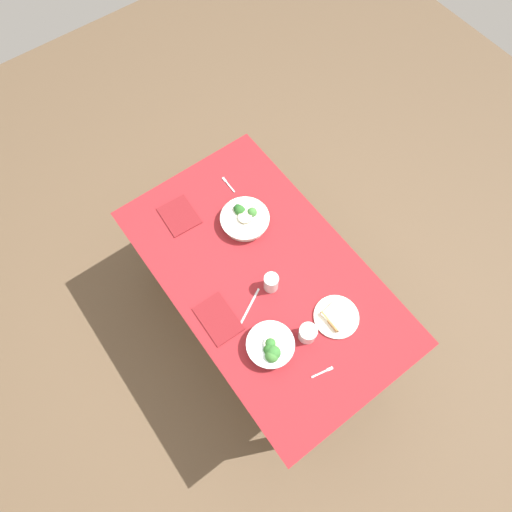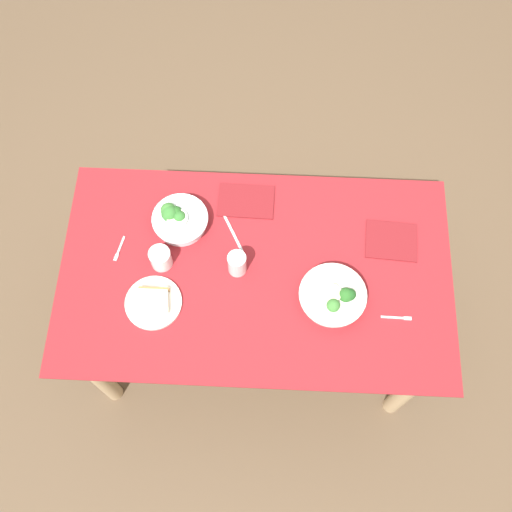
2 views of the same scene
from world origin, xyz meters
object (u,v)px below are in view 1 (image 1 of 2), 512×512
(water_glass_center, at_px, (308,333))
(fork_by_near_bowl, at_px, (323,372))
(broccoli_bowl_far, at_px, (245,219))
(broccoli_bowl_near, at_px, (271,347))
(water_glass_side, at_px, (271,283))
(napkin_folded_lower, at_px, (179,216))
(napkin_folded_upper, at_px, (218,319))
(bread_side_plate, at_px, (336,317))
(fork_by_far_bowl, at_px, (228,184))
(table_knife_left, at_px, (250,307))

(water_glass_center, bearing_deg, fork_by_near_bowl, -14.69)
(broccoli_bowl_far, relative_size, broccoli_bowl_near, 1.15)
(water_glass_side, relative_size, fork_by_near_bowl, 0.98)
(broccoli_bowl_near, height_order, napkin_folded_lower, broccoli_bowl_near)
(water_glass_center, bearing_deg, napkin_folded_upper, -137.40)
(bread_side_plate, relative_size, fork_by_near_bowl, 1.99)
(fork_by_far_bowl, xyz_separation_m, napkin_folded_upper, (0.57, -0.45, 0.00))
(fork_by_near_bowl, bearing_deg, fork_by_far_bowl, 90.34)
(bread_side_plate, height_order, napkin_folded_lower, bread_side_plate)
(fork_by_far_bowl, bearing_deg, bread_side_plate, 179.92)
(bread_side_plate, distance_m, napkin_folded_upper, 0.54)
(bread_side_plate, height_order, fork_by_far_bowl, bread_side_plate)
(broccoli_bowl_far, bearing_deg, water_glass_center, -10.51)
(broccoli_bowl_far, height_order, table_knife_left, broccoli_bowl_far)
(bread_side_plate, relative_size, fork_by_far_bowl, 1.88)
(broccoli_bowl_far, height_order, fork_by_near_bowl, broccoli_bowl_far)
(broccoli_bowl_far, bearing_deg, broccoli_bowl_near, -25.86)
(broccoli_bowl_near, xyz_separation_m, fork_by_near_bowl, (0.22, 0.12, -0.03))
(water_glass_center, distance_m, napkin_folded_lower, 0.87)
(water_glass_side, height_order, napkin_folded_upper, water_glass_side)
(water_glass_side, relative_size, table_knife_left, 0.52)
(broccoli_bowl_far, height_order, water_glass_side, water_glass_side)
(broccoli_bowl_far, xyz_separation_m, fork_by_near_bowl, (0.80, -0.16, -0.03))
(water_glass_center, relative_size, table_knife_left, 0.42)
(bread_side_plate, bearing_deg, napkin_folded_upper, -125.65)
(broccoli_bowl_far, relative_size, napkin_folded_upper, 1.12)
(water_glass_side, distance_m, napkin_folded_upper, 0.29)
(broccoli_bowl_near, height_order, bread_side_plate, broccoli_bowl_near)
(broccoli_bowl_far, bearing_deg, table_knife_left, -33.10)
(table_knife_left, xyz_separation_m, napkin_folded_lower, (-0.60, -0.00, 0.00))
(napkin_folded_upper, bearing_deg, broccoli_bowl_far, 130.56)
(water_glass_center, distance_m, fork_by_near_bowl, 0.18)
(bread_side_plate, bearing_deg, water_glass_center, -94.74)
(table_knife_left, bearing_deg, fork_by_far_bowl, 35.98)
(bread_side_plate, height_order, napkin_folded_upper, bread_side_plate)
(water_glass_center, relative_size, napkin_folded_lower, 0.43)
(water_glass_center, xyz_separation_m, water_glass_side, (-0.28, 0.01, 0.01))
(broccoli_bowl_near, bearing_deg, water_glass_side, 142.54)
(broccoli_bowl_near, relative_size, fork_by_near_bowl, 2.05)
(bread_side_plate, bearing_deg, water_glass_side, -153.46)
(broccoli_bowl_near, relative_size, napkin_folded_upper, 0.97)
(bread_side_plate, relative_size, table_knife_left, 1.06)
(water_glass_center, bearing_deg, water_glass_side, 177.43)
(fork_by_near_bowl, height_order, napkin_folded_upper, napkin_folded_upper)
(water_glass_side, bearing_deg, fork_by_far_bowl, 164.29)
(broccoli_bowl_near, distance_m, water_glass_side, 0.30)
(broccoli_bowl_far, xyz_separation_m, bread_side_plate, (0.65, 0.04, -0.02))
(water_glass_side, bearing_deg, broccoli_bowl_far, 163.40)
(table_knife_left, bearing_deg, broccoli_bowl_near, -128.23)
(table_knife_left, bearing_deg, bread_side_plate, -71.18)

